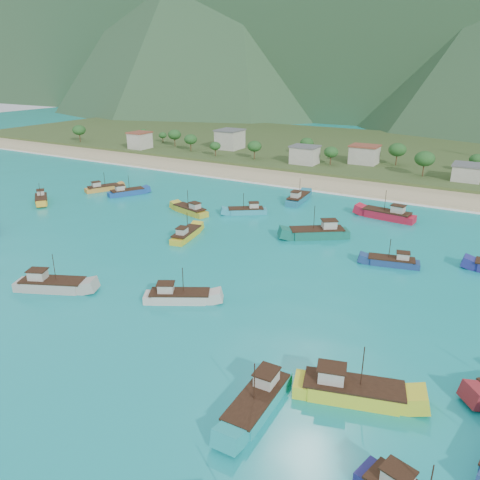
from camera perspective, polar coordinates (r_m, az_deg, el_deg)
The scene contains 20 objects.
ground at distance 69.89m, azimuth -1.97°, elevation -7.94°, with size 600.00×600.00×0.00m, color #0D968F.
beach at distance 139.03m, azimuth 15.58°, elevation 5.97°, with size 400.00×18.00×1.20m, color beige.
land at distance 197.54m, azimuth 20.33°, elevation 9.65°, with size 400.00×110.00×2.40m, color #385123.
surf_line at distance 130.12m, azimuth 14.47°, elevation 5.10°, with size 400.00×2.50×0.08m, color white.
village at distance 159.37m, azimuth 21.53°, elevation 8.80°, with size 220.01×28.95×7.12m.
vegetation at distance 160.30m, azimuth 18.90°, elevation 9.34°, with size 277.04×25.23×8.09m.
boat_0 at distance 79.68m, azimuth -21.98°, elevation -5.14°, with size 11.43×7.50×6.54m.
boat_3 at distance 51.09m, azimuth 2.19°, elevation -19.10°, with size 3.42×10.89×6.40m.
boat_5 at distance 137.83m, azimuth -16.38°, elevation 6.04°, with size 6.71×9.69×5.58m.
boat_6 at distance 122.18m, azimuth 7.11°, elevation 4.99°, with size 3.97×11.09×6.44m.
boat_9 at distance 71.20m, azimuth -7.50°, elevation -6.93°, with size 10.15×7.46×5.90m.
boat_11 at distance 96.28m, azimuth -6.57°, elevation 0.59°, with size 4.49×9.91×5.65m.
boat_12 at distance 53.47m, azimuth 13.36°, elevation -17.52°, with size 12.27×6.57×6.95m.
boat_15 at distance 112.80m, azimuth 17.55°, elevation 2.90°, with size 12.26×4.81×7.06m.
boat_16 at distance 131.68m, azimuth -23.05°, elevation 4.55°, with size 9.12×7.99×5.56m.
boat_22 at distance 97.15m, azimuth 9.47°, elevation 0.81°, with size 12.10×9.95×7.23m.
boat_28 at distance 131.52m, azimuth -13.64°, elevation 5.64°, with size 7.35×10.03×5.82m.
boat_29 at distance 112.31m, azimuth -6.08°, elevation 3.58°, with size 10.55×5.65×5.98m.
boat_30 at distance 111.43m, azimuth 0.81°, elevation 3.52°, with size 9.22×7.62×5.51m.
boat_31 at distance 87.10m, azimuth 18.07°, elevation -2.60°, with size 9.32×4.58×5.29m.
Camera 1 is at (32.74, -51.91, 33.43)m, focal length 35.00 mm.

